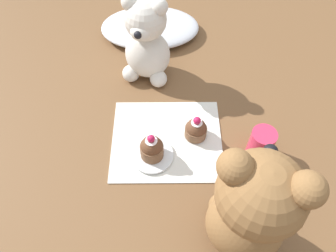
{
  "coord_description": "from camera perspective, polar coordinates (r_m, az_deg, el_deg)",
  "views": [
    {
      "loc": [
        -0.0,
        -0.42,
        0.64
      ],
      "look_at": [
        0.0,
        0.0,
        0.06
      ],
      "focal_mm": 35.0,
      "sensor_mm": 36.0,
      "label": 1
    }
  ],
  "objects": [
    {
      "name": "teddy_bear_cream",
      "position": [
        0.83,
        -3.57,
        14.34
      ],
      "size": [
        0.14,
        0.13,
        0.23
      ],
      "rotation": [
        0.0,
        0.0,
        -0.26
      ],
      "color": "silver",
      "rests_on": "ground_plane"
    },
    {
      "name": "tulle_cloth",
      "position": [
        1.02,
        -2.98,
        16.8
      ],
      "size": [
        0.29,
        0.2,
        0.04
      ],
      "primitive_type": "ellipsoid",
      "color": "silver",
      "rests_on": "ground_plane"
    },
    {
      "name": "teddy_bear_tan",
      "position": [
        0.55,
        14.74,
        -13.78
      ],
      "size": [
        0.17,
        0.17,
        0.28
      ],
      "rotation": [
        0.0,
        0.0,
        2.78
      ],
      "color": "olive",
      "rests_on": "ground_plane"
    },
    {
      "name": "saucer_plate",
      "position": [
        0.73,
        -2.53,
        -5.06
      ],
      "size": [
        0.1,
        0.1,
        0.01
      ],
      "primitive_type": "cylinder",
      "color": "silver",
      "rests_on": "knitted_placemat"
    },
    {
      "name": "cupcake_near_cream_bear",
      "position": [
        0.75,
        5.12,
        -0.56
      ],
      "size": [
        0.05,
        0.05,
        0.06
      ],
      "color": "brown",
      "rests_on": "knitted_placemat"
    },
    {
      "name": "ground_plane",
      "position": [
        0.77,
        0.0,
        -2.43
      ],
      "size": [
        4.0,
        4.0,
        0.0
      ],
      "primitive_type": "plane",
      "color": "brown"
    },
    {
      "name": "juice_glass",
      "position": [
        0.74,
        16.09,
        -2.96
      ],
      "size": [
        0.05,
        0.05,
        0.08
      ],
      "primitive_type": "cylinder",
      "color": "#DB3356",
      "rests_on": "ground_plane"
    },
    {
      "name": "cupcake_near_tan_bear",
      "position": [
        0.71,
        -2.62,
        -3.83
      ],
      "size": [
        0.05,
        0.05,
        0.07
      ],
      "color": "brown",
      "rests_on": "saucer_plate"
    },
    {
      "name": "knitted_placemat",
      "position": [
        0.76,
        0.0,
        -2.31
      ],
      "size": [
        0.25,
        0.22,
        0.01
      ],
      "primitive_type": "cube",
      "color": "silver",
      "rests_on": "ground_plane"
    }
  ]
}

